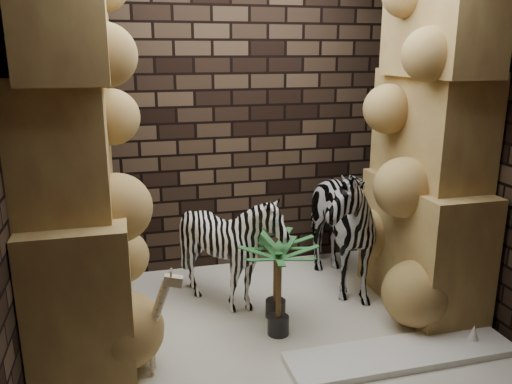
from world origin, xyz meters
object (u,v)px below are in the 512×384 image
object	(u,v)px
palm_back	(279,291)
zebra_left	(230,254)
zebra_right	(330,211)
giraffe_toy	(135,322)
surfboard	(401,354)
palm_front	(276,277)

from	to	relation	value
palm_back	zebra_left	bearing A→B (deg)	116.03
zebra_right	giraffe_toy	world-z (taller)	zebra_right
palm_back	surfboard	bearing A→B (deg)	-34.28
zebra_right	palm_back	xyz separation A→B (m)	(-0.72, -0.74, -0.37)
giraffe_toy	palm_front	distance (m)	1.27
palm_back	zebra_right	bearing A→B (deg)	45.68
palm_back	surfboard	distance (m)	1.01
zebra_left	palm_back	bearing A→B (deg)	-57.22
zebra_right	surfboard	world-z (taller)	zebra_right
zebra_left	surfboard	world-z (taller)	zebra_left
palm_front	palm_back	distance (m)	0.28
zebra_right	palm_back	bearing A→B (deg)	-135.16
zebra_right	palm_back	size ratio (longest dim) A/B	1.98
zebra_right	zebra_left	world-z (taller)	zebra_right
zebra_left	palm_front	size ratio (longest dim) A/B	1.48
zebra_right	zebra_left	bearing A→B (deg)	-170.10
giraffe_toy	palm_back	distance (m)	1.12
zebra_left	palm_front	xyz separation A→B (m)	(0.33, -0.28, -0.12)
zebra_right	palm_front	distance (m)	0.89
giraffe_toy	palm_front	bearing A→B (deg)	35.10
palm_front	zebra_right	bearing A→B (deg)	35.14
zebra_right	palm_front	xyz separation A→B (m)	(-0.66, -0.46, -0.38)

